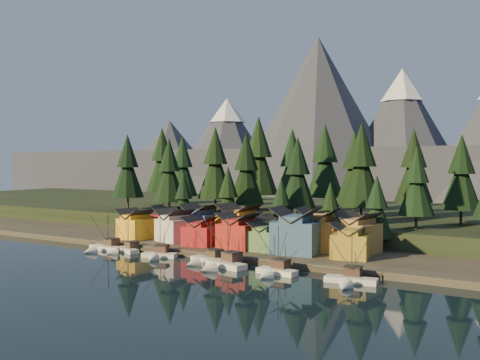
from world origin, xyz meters
The scene contains 45 objects.
ground centered at (0.00, 0.00, 0.00)m, with size 500.00×500.00×0.00m, color black.
shore_strip centered at (0.00, 40.00, 0.75)m, with size 400.00×50.00×1.50m, color #363227.
hillside centered at (0.00, 90.00, 3.00)m, with size 420.00×100.00×6.00m, color black.
dock centered at (0.00, 16.50, 0.50)m, with size 80.00×4.00×1.00m, color #433A30.
mountain_ridge centered at (-4.20, 213.59, 26.06)m, with size 560.00×190.00×90.00m.
boat_0 centered at (-31.50, 10.49, 2.00)m, with size 10.49×11.30×10.99m.
boat_1 centered at (-25.06, 11.36, 1.90)m, with size 8.71×9.15×9.89m.
boat_2 centered at (-12.49, 9.91, 2.05)m, with size 9.08×9.57×10.53m.
boat_3 centered at (0.71, 10.94, 1.90)m, with size 10.38×10.98×10.53m.
boat_4 centered at (7.34, 7.71, 2.37)m, with size 10.73×11.28×12.31m.
boat_5 centered at (20.13, 7.59, 2.17)m, with size 8.94×9.61×11.00m.
boat_6 centered at (35.91, 7.97, 1.95)m, with size 10.42×11.14×10.78m.
house_front_0 centered at (-31.95, 23.30, 5.84)m, with size 9.30×8.92×8.26m.
house_front_1 centered at (-19.67, 25.29, 6.03)m, with size 9.98×9.73×8.63m.
house_front_2 centered at (-9.67, 23.26, 5.39)m, with size 8.42×8.47×7.40m.
house_front_3 centered at (1.31, 24.19, 6.18)m, with size 9.00×8.60×8.91m.
house_front_4 centered at (8.58, 24.69, 5.22)m, with size 7.26×7.79×7.09m.
house_front_5 centered at (16.64, 25.08, 7.16)m, with size 11.25×10.44×10.77m.
house_front_6 centered at (29.58, 25.68, 5.64)m, with size 9.12×8.77×7.88m.
house_back_0 centered at (-28.24, 33.13, 6.10)m, with size 9.63×9.39×8.76m.
house_back_1 centered at (-17.05, 33.20, 6.51)m, with size 8.75×8.85×9.55m.
house_back_2 centered at (-3.15, 31.73, 6.92)m, with size 10.10×9.34×10.31m.
house_back_3 centered at (7.44, 31.09, 5.63)m, with size 8.96×8.30×7.87m.
house_back_4 centered at (19.16, 32.04, 6.89)m, with size 10.57×10.25×10.27m.
house_back_5 centered at (28.48, 34.09, 6.51)m, with size 10.21×10.29×9.55m.
tree_hill_0 centered at (-62.00, 52.00, 20.59)m, with size 11.46×11.46×26.70m.
tree_hill_1 centered at (-50.00, 68.00, 20.54)m, with size 11.41×11.41×26.59m.
tree_hill_2 centered at (-40.00, 48.00, 19.48)m, with size 10.58×10.58×24.66m.
tree_hill_3 centered at (-30.00, 60.00, 21.72)m, with size 12.34×12.34×28.76m.
tree_hill_4 centered at (-22.00, 75.00, 24.04)m, with size 14.17×14.17×33.00m.
tree_hill_5 centered at (-12.00, 50.00, 20.04)m, with size 11.03×11.03×25.69m.
tree_hill_6 centered at (-4.00, 65.00, 21.04)m, with size 11.81×11.81×27.51m.
tree_hill_7 centered at (6.00, 48.00, 19.10)m, with size 10.29×10.29×23.97m.
tree_hill_8 centered at (14.00, 72.00, 20.41)m, with size 11.31×11.31×26.36m.
tree_hill_9 centered at (22.00, 55.00, 21.25)m, with size 11.97×11.97×27.89m.
tree_hill_10 centered at (30.00, 80.00, 20.82)m, with size 11.64×11.64×27.11m.
tree_hill_11 centered at (38.00, 50.00, 17.41)m, with size 8.96×8.96×20.88m.
tree_hill_12 centered at (46.00, 66.00, 19.37)m, with size 10.50×10.50×24.46m.
tree_hill_15 centered at (0.00, 82.00, 22.33)m, with size 12.82×12.82×29.87m.
tree_hill_16 centered at (-68.00, 78.00, 22.75)m, with size 13.15×13.15×30.63m.
tree_shore_0 centered at (-28.00, 40.00, 11.59)m, with size 7.93×7.93×18.48m.
tree_shore_1 centered at (-12.00, 40.00, 12.58)m, with size 8.71×8.71×20.28m.
tree_shore_2 centered at (5.00, 40.00, 10.97)m, with size 7.44×7.44×17.34m.
tree_shore_3 centered at (19.00, 40.00, 10.48)m, with size 7.06×7.06×16.44m.
tree_shore_4 centered at (31.00, 40.00, 11.51)m, with size 7.87×7.87×18.33m.
Camera 1 is at (70.56, -87.50, 23.06)m, focal length 40.00 mm.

